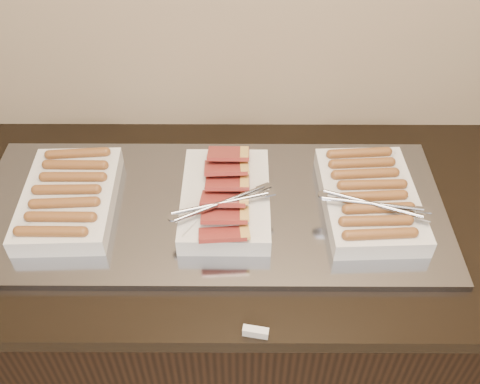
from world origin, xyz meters
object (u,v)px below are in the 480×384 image
object	(u,v)px
warming_tray	(211,208)
dish_center	(225,198)
counter	(222,308)
dish_left	(69,197)
dish_right	(369,198)

from	to	relation	value
warming_tray	dish_center	size ratio (longest dim) A/B	3.39
warming_tray	dish_center	bearing A→B (deg)	-7.23
counter	dish_left	distance (m)	0.62
counter	warming_tray	distance (m)	0.46
dish_left	dish_right	distance (m)	0.76
dish_left	dish_center	size ratio (longest dim) A/B	0.98
counter	dish_left	xyz separation A→B (m)	(-0.38, -0.00, 0.50)
counter	dish_right	xyz separation A→B (m)	(0.38, -0.00, 0.50)
warming_tray	dish_right	bearing A→B (deg)	-0.60
dish_right	dish_left	bearing A→B (deg)	177.51
counter	dish_center	distance (m)	0.50
warming_tray	dish_right	world-z (taller)	dish_right
warming_tray	dish_left	xyz separation A→B (m)	(-0.36, -0.00, 0.04)
dish_center	dish_right	bearing A→B (deg)	0.37
counter	warming_tray	world-z (taller)	warming_tray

